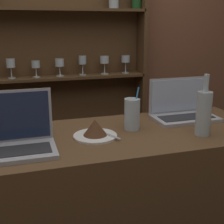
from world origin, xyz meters
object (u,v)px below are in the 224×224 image
at_px(laptop_near, 18,137).
at_px(cake_plate, 95,130).
at_px(wine_bottle_clear, 204,112).
at_px(water_glass, 132,114).
at_px(laptop_far, 182,109).

distance_m(laptop_near, cake_plate, 0.35).
bearing_deg(wine_bottle_clear, laptop_near, 175.98).
bearing_deg(laptop_near, cake_plate, 9.91).
bearing_deg(wine_bottle_clear, water_glass, 148.98).
relative_size(laptop_near, laptop_far, 0.87).
xyz_separation_m(laptop_far, cake_plate, (-0.54, -0.15, -0.02)).
relative_size(laptop_near, cake_plate, 1.48).
distance_m(laptop_far, water_glass, 0.35).
relative_size(laptop_far, wine_bottle_clear, 1.21).
bearing_deg(cake_plate, water_glass, 15.38).
relative_size(laptop_far, water_glass, 1.64).
height_order(laptop_far, cake_plate, laptop_far).
relative_size(laptop_far, cake_plate, 1.71).
height_order(cake_plate, water_glass, water_glass).
distance_m(cake_plate, water_glass, 0.21).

